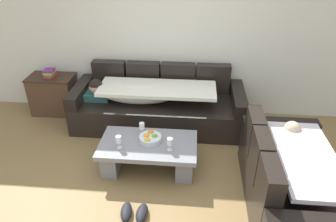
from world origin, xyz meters
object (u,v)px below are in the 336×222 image
at_px(wine_glass_near_right, 170,142).
at_px(side_cabinet, 54,94).
at_px(wine_glass_near_left, 119,140).
at_px(coffee_table, 148,152).
at_px(wine_glass_far_back, 142,126).
at_px(fruit_bowl, 150,138).
at_px(couch_near_window, 291,181).
at_px(book_stack_on_cabinet, 50,73).
at_px(couch_along_wall, 155,105).
at_px(pair_of_shoes, 134,212).

distance_m(wine_glass_near_right, side_cabinet, 2.47).
xyz_separation_m(wine_glass_near_left, wine_glass_near_right, (0.61, 0.01, 0.00)).
xyz_separation_m(coffee_table, wine_glass_far_back, (-0.10, 0.19, 0.26)).
bearing_deg(wine_glass_far_back, fruit_bowl, -48.69).
distance_m(wine_glass_near_left, side_cabinet, 2.01).
xyz_separation_m(couch_near_window, coffee_table, (-1.61, 0.48, -0.10)).
bearing_deg(book_stack_on_cabinet, fruit_bowl, -34.77).
relative_size(couch_along_wall, side_cabinet, 3.55).
distance_m(couch_along_wall, couch_near_window, 2.26).
relative_size(wine_glass_near_left, pair_of_shoes, 0.54).
height_order(wine_glass_near_right, wine_glass_far_back, same).
relative_size(fruit_bowl, wine_glass_far_back, 1.69).
bearing_deg(coffee_table, book_stack_on_cabinet, 143.89).
bearing_deg(wine_glass_far_back, couch_along_wall, 86.09).
bearing_deg(coffee_table, pair_of_shoes, -93.15).
bearing_deg(couch_along_wall, wine_glass_far_back, -93.91).
xyz_separation_m(couch_near_window, side_cabinet, (-3.36, 1.76, -0.01)).
relative_size(couch_along_wall, wine_glass_far_back, 15.42).
distance_m(fruit_bowl, book_stack_on_cabinet, 2.17).
relative_size(couch_along_wall, book_stack_on_cabinet, 11.72).
xyz_separation_m(wine_glass_far_back, side_cabinet, (-1.65, 1.09, -0.17)).
distance_m(fruit_bowl, wine_glass_far_back, 0.20).
xyz_separation_m(wine_glass_near_right, pair_of_shoes, (-0.32, -0.69, -0.45)).
height_order(wine_glass_near_left, wine_glass_near_right, same).
xyz_separation_m(coffee_table, wine_glass_near_right, (0.28, -0.11, 0.26)).
bearing_deg(coffee_table, wine_glass_far_back, 118.78).
height_order(wine_glass_near_left, pair_of_shoes, wine_glass_near_left).
height_order(wine_glass_near_right, side_cabinet, side_cabinet).
relative_size(fruit_bowl, side_cabinet, 0.39).
relative_size(couch_along_wall, fruit_bowl, 9.14).
relative_size(coffee_table, book_stack_on_cabinet, 5.49).
bearing_deg(couch_along_wall, wine_glass_near_left, -103.63).
distance_m(couch_along_wall, fruit_bowl, 1.02).
relative_size(coffee_table, wine_glass_near_right, 7.23).
relative_size(couch_along_wall, couch_near_window, 1.49).
bearing_deg(couch_near_window, wine_glass_far_back, 68.71).
height_order(couch_along_wall, wine_glass_far_back, couch_along_wall).
distance_m(couch_along_wall, pair_of_shoes, 1.88).
bearing_deg(pair_of_shoes, wine_glass_far_back, 93.43).
bearing_deg(book_stack_on_cabinet, wine_glass_near_right, -34.43).
bearing_deg(wine_glass_near_left, wine_glass_near_right, 1.17).
bearing_deg(book_stack_on_cabinet, wine_glass_far_back, -33.45).
height_order(couch_near_window, book_stack_on_cabinet, couch_near_window).
xyz_separation_m(couch_along_wall, side_cabinet, (-1.71, 0.22, -0.01)).
height_order(wine_glass_near_right, pair_of_shoes, wine_glass_near_right).
distance_m(couch_near_window, side_cabinet, 3.79).
xyz_separation_m(couch_near_window, wine_glass_far_back, (-1.71, 0.67, 0.16)).
distance_m(coffee_table, wine_glass_near_right, 0.40).
xyz_separation_m(wine_glass_near_right, side_cabinet, (-2.03, 1.40, -0.17)).
xyz_separation_m(couch_along_wall, fruit_bowl, (0.07, -1.01, 0.09)).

